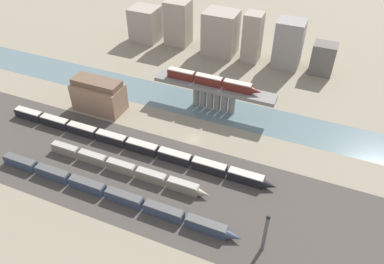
{
  "coord_description": "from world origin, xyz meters",
  "views": [
    {
      "loc": [
        40.88,
        -98.1,
        89.56
      ],
      "look_at": [
        0.0,
        -1.17,
        4.38
      ],
      "focal_mm": 35.0,
      "sensor_mm": 36.0,
      "label": 1
    }
  ],
  "objects_px": {
    "train_on_bridge": "(212,81)",
    "signal_tower": "(265,233)",
    "train_yard_far": "(130,144)",
    "train_yard_mid": "(124,168)",
    "train_yard_near": "(110,193)",
    "warehouse_building": "(99,95)"
  },
  "relations": [
    {
      "from": "train_yard_mid",
      "to": "signal_tower",
      "type": "bearing_deg",
      "value": -12.61
    },
    {
      "from": "train_yard_far",
      "to": "warehouse_building",
      "type": "xyz_separation_m",
      "value": [
        -23.71,
        16.65,
        4.62
      ]
    },
    {
      "from": "signal_tower",
      "to": "train_yard_near",
      "type": "bearing_deg",
      "value": -179.85
    },
    {
      "from": "train_yard_mid",
      "to": "warehouse_building",
      "type": "xyz_separation_m",
      "value": [
        -28.03,
        28.05,
        4.7
      ]
    },
    {
      "from": "train_yard_near",
      "to": "signal_tower",
      "type": "distance_m",
      "value": 48.83
    },
    {
      "from": "train_on_bridge",
      "to": "warehouse_building",
      "type": "height_order",
      "value": "train_on_bridge"
    },
    {
      "from": "signal_tower",
      "to": "train_yard_far",
      "type": "bearing_deg",
      "value": 157.44
    },
    {
      "from": "train_yard_mid",
      "to": "train_yard_far",
      "type": "bearing_deg",
      "value": 110.73
    },
    {
      "from": "train_yard_mid",
      "to": "train_yard_far",
      "type": "distance_m",
      "value": 12.2
    },
    {
      "from": "train_on_bridge",
      "to": "train_yard_mid",
      "type": "relative_size",
      "value": 0.65
    },
    {
      "from": "train_on_bridge",
      "to": "train_yard_mid",
      "type": "distance_m",
      "value": 49.4
    },
    {
      "from": "train_yard_mid",
      "to": "train_on_bridge",
      "type": "bearing_deg",
      "value": 73.7
    },
    {
      "from": "warehouse_building",
      "to": "train_on_bridge",
      "type": "bearing_deg",
      "value": 23.62
    },
    {
      "from": "warehouse_building",
      "to": "signal_tower",
      "type": "height_order",
      "value": "signal_tower"
    },
    {
      "from": "train_yard_near",
      "to": "warehouse_building",
      "type": "bearing_deg",
      "value": 126.93
    },
    {
      "from": "train_on_bridge",
      "to": "warehouse_building",
      "type": "relative_size",
      "value": 1.91
    },
    {
      "from": "train_on_bridge",
      "to": "signal_tower",
      "type": "distance_m",
      "value": 68.33
    },
    {
      "from": "train_yard_near",
      "to": "warehouse_building",
      "type": "xyz_separation_m",
      "value": [
        -29.61,
        39.39,
        4.73
      ]
    },
    {
      "from": "train_on_bridge",
      "to": "signal_tower",
      "type": "xyz_separation_m",
      "value": [
        36.59,
        -57.43,
        -5.69
      ]
    },
    {
      "from": "train_yard_far",
      "to": "signal_tower",
      "type": "bearing_deg",
      "value": -22.56
    },
    {
      "from": "train_yard_near",
      "to": "train_on_bridge",
      "type": "bearing_deg",
      "value": 78.28
    },
    {
      "from": "train_yard_mid",
      "to": "signal_tower",
      "type": "xyz_separation_m",
      "value": [
        50.11,
        -11.21,
        5.33
      ]
    }
  ]
}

